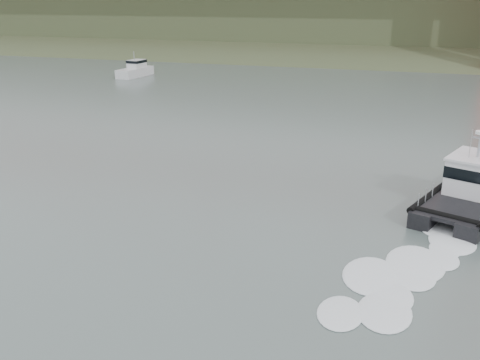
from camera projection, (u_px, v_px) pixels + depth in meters
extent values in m
plane|color=#505F59|center=(225.00, 293.00, 21.76)|extent=(400.00, 400.00, 0.00)
cube|color=#374829|center=(382.00, 57.00, 104.40)|extent=(500.00, 44.72, 16.25)
cube|color=#374829|center=(392.00, 19.00, 127.59)|extent=(500.00, 70.00, 18.00)
cube|color=black|center=(449.00, 198.00, 30.94)|extent=(4.44, 9.36, 1.04)
cube|color=black|center=(468.00, 198.00, 29.78)|extent=(6.18, 8.97, 0.22)
cube|color=silver|center=(476.00, 175.00, 30.06)|extent=(3.55, 3.85, 2.00)
cube|color=black|center=(477.00, 169.00, 29.94)|extent=(3.62, 3.92, 0.65)
cube|color=silver|center=(479.00, 157.00, 29.71)|extent=(3.77, 4.08, 0.14)
cylinder|color=#93969B|center=(479.00, 146.00, 29.28)|extent=(0.14, 0.14, 1.57)
cube|color=silver|center=(135.00, 73.00, 79.22)|extent=(2.90, 6.98, 1.36)
cube|color=silver|center=(137.00, 64.00, 79.34)|extent=(2.06, 2.88, 1.36)
cube|color=black|center=(137.00, 61.00, 79.19)|extent=(2.12, 2.94, 0.40)
cylinder|color=#93969B|center=(134.00, 56.00, 78.44)|extent=(0.09, 0.09, 1.36)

